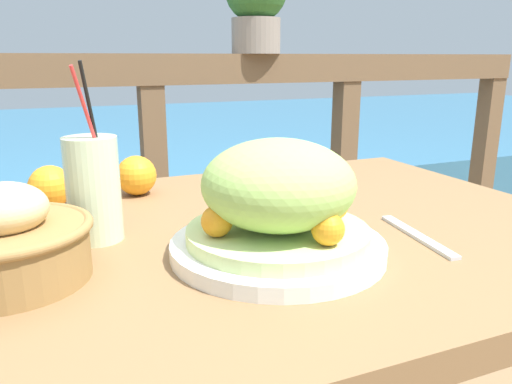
# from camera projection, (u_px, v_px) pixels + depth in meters

# --- Properties ---
(patio_table) EXTENTS (1.03, 0.76, 0.76)m
(patio_table) POSITION_uv_depth(u_px,v_px,m) (261.00, 292.00, 0.81)
(patio_table) COLOR olive
(patio_table) RESTS_ON ground_plane
(railing_fence) EXTENTS (2.80, 0.08, 1.03)m
(railing_fence) POSITION_uv_depth(u_px,v_px,m) (154.00, 161.00, 1.53)
(railing_fence) COLOR brown
(railing_fence) RESTS_ON ground_plane
(sea_backdrop) EXTENTS (12.00, 4.00, 0.47)m
(sea_backdrop) POSITION_uv_depth(u_px,v_px,m) (91.00, 161.00, 3.88)
(sea_backdrop) COLOR teal
(sea_backdrop) RESTS_ON ground_plane
(salad_plate) EXTENTS (0.29, 0.29, 0.16)m
(salad_plate) POSITION_uv_depth(u_px,v_px,m) (278.00, 206.00, 0.65)
(salad_plate) COLOR white
(salad_plate) RESTS_ON patio_table
(drink_glass) EXTENTS (0.07, 0.08, 0.25)m
(drink_glass) POSITION_uv_depth(u_px,v_px,m) (94.00, 189.00, 0.70)
(drink_glass) COLOR beige
(drink_glass) RESTS_ON patio_table
(bread_basket) EXTENTS (0.19, 0.19, 0.12)m
(bread_basket) POSITION_uv_depth(u_px,v_px,m) (7.00, 242.00, 0.58)
(bread_basket) COLOR olive
(bread_basket) RESTS_ON patio_table
(potted_plant) EXTENTS (0.19, 0.19, 0.29)m
(potted_plant) POSITION_uv_depth(u_px,v_px,m) (256.00, 1.00, 1.53)
(potted_plant) COLOR gray
(potted_plant) RESTS_ON railing_fence
(knife) EXTENTS (0.04, 0.18, 0.00)m
(knife) POSITION_uv_depth(u_px,v_px,m) (417.00, 236.00, 0.73)
(knife) COLOR silver
(knife) RESTS_ON patio_table
(orange_near_basket) EXTENTS (0.07, 0.07, 0.07)m
(orange_near_basket) POSITION_uv_depth(u_px,v_px,m) (50.00, 187.00, 0.87)
(orange_near_basket) COLOR orange
(orange_near_basket) RESTS_ON patio_table
(orange_near_glass) EXTENTS (0.08, 0.08, 0.08)m
(orange_near_glass) POSITION_uv_depth(u_px,v_px,m) (136.00, 175.00, 0.94)
(orange_near_glass) COLOR orange
(orange_near_glass) RESTS_ON patio_table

